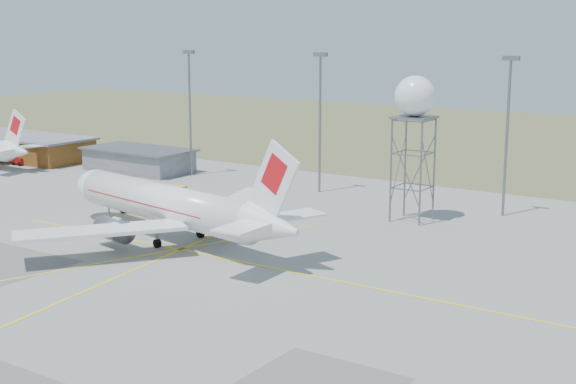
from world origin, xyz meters
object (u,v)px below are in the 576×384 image
Objects in this scene: fire_truck at (153,200)px; baggage_tug at (20,161)px; radar_tower at (414,140)px; airliner_main at (170,206)px.

fire_truck reaches higher than baggage_tug.
baggage_tug is (-76.59, -0.13, -9.50)m from radar_tower.
airliner_main is 2.13× the size of radar_tower.
radar_tower is 34.60m from fire_truck.
radar_tower reaches higher than fire_truck.
airliner_main is 15.69× the size of baggage_tug.
fire_truck is at bearing -153.33° from radar_tower.
airliner_main is at bearing -23.42° from baggage_tug.
airliner_main reaches higher than fire_truck.
airliner_main is 31.19m from radar_tower.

